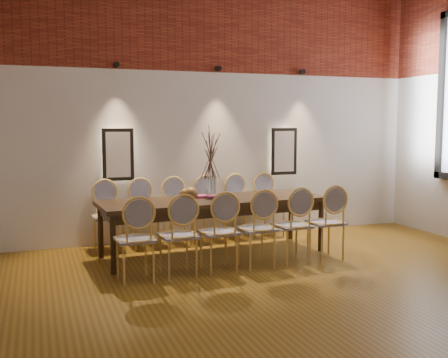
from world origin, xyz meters
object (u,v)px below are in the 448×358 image
object	(u,v)px
dining_table	(214,227)
chair_far_e	(240,208)
chair_near_f	(326,222)
vase	(211,187)
chair_far_d	(210,210)
bowl	(189,194)
chair_far_a	(108,217)
chair_far_b	(144,214)
chair_near_e	(292,225)
book	(202,196)
chair_far_f	(270,206)
chair_near_c	(219,232)
chair_near_a	(135,239)
chair_near_d	(256,228)
chair_near_b	(178,235)
chair_far_c	(178,212)

from	to	relation	value
dining_table	chair_far_e	world-z (taller)	chair_far_e
chair_near_f	vase	world-z (taller)	vase
chair_far_d	bowl	xyz separation A→B (m)	(-0.57, -0.85, 0.37)
chair_far_a	chair_far_b	bearing A→B (deg)	180.00
chair_near_e	chair_near_f	size ratio (longest dim) A/B	1.00
book	chair_far_f	bearing A→B (deg)	27.02
dining_table	chair_far_f	size ratio (longest dim) A/B	3.18
chair_near_c	book	world-z (taller)	chair_near_c
chair_near_a	book	xyz separation A→B (m)	(1.09, 1.00, 0.30)
vase	bowl	distance (m)	0.33
chair_near_d	vase	distance (m)	0.92
chair_near_b	chair_near_a	bearing A→B (deg)	180.00
chair_near_c	chair_far_d	distance (m)	1.60
chair_far_d	vase	distance (m)	0.92
chair_far_a	chair_far_d	world-z (taller)	same
chair_near_a	chair_near_c	world-z (taller)	same
book	dining_table	bearing A→B (deg)	-55.69
chair_near_a	vase	distance (m)	1.49
chair_near_f	book	size ratio (longest dim) A/B	3.62
chair_near_e	chair_far_f	bearing A→B (deg)	71.85
chair_far_a	vase	bearing A→B (deg)	147.73
chair_far_c	chair_far_d	distance (m)	0.50
chair_near_a	chair_near_c	size ratio (longest dim) A/B	1.00
chair_far_a	chair_far_c	size ratio (longest dim) A/B	1.00
chair_near_a	book	world-z (taller)	chair_near_a
chair_far_f	bowl	size ratio (longest dim) A/B	3.92
chair_near_a	chair_near_b	bearing A→B (deg)	-0.00
chair_near_c	chair_far_e	xyz separation A→B (m)	(0.91, 1.58, 0.00)
chair_far_e	vase	world-z (taller)	vase
chair_far_e	chair_far_d	bearing A→B (deg)	-0.00
chair_far_d	chair_far_a	bearing A→B (deg)	-0.00
chair_near_b	vase	bearing A→B (deg)	47.14
vase	bowl	bearing A→B (deg)	-167.82
vase	book	xyz separation A→B (m)	(-0.07, 0.17, -0.14)
chair_far_c	book	xyz separation A→B (m)	(0.18, -0.58, 0.30)
chair_near_c	chair_far_f	size ratio (longest dim) A/B	1.00
chair_near_d	chair_near_f	world-z (taller)	same
chair_near_d	chair_near_f	size ratio (longest dim) A/B	1.00
chair_near_f	bowl	distance (m)	1.80
chair_near_a	vase	xyz separation A→B (m)	(1.16, 0.83, 0.43)
dining_table	vase	bearing A→B (deg)	180.00
chair_near_f	chair_far_f	size ratio (longest dim) A/B	1.00
chair_near_a	chair_near_d	world-z (taller)	same
chair_near_e	chair_far_b	xyz separation A→B (m)	(-1.58, 1.43, 0.00)
chair_near_b	chair_far_b	xyz separation A→B (m)	(-0.09, 1.52, 0.00)
chair_far_e	bowl	size ratio (longest dim) A/B	3.92
chair_near_b	bowl	size ratio (longest dim) A/B	3.92
chair_far_b	bowl	world-z (taller)	chair_far_b
chair_near_a	chair_far_c	bearing A→B (deg)	56.75
chair_near_a	chair_far_a	world-z (taller)	same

